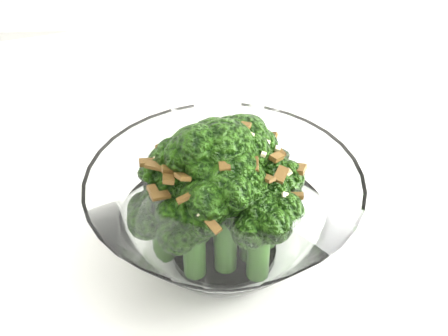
{
  "coord_description": "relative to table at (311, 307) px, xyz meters",
  "views": [
    {
      "loc": [
        0.06,
        -0.44,
        1.11
      ],
      "look_at": [
        0.08,
        -0.09,
        0.83
      ],
      "focal_mm": 55.0,
      "sensor_mm": 36.0,
      "label": 1
    }
  ],
  "objects": [
    {
      "name": "broccoli_dish",
      "position": [
        -0.07,
        -0.0,
        0.11
      ],
      "size": [
        0.19,
        0.19,
        0.12
      ],
      "color": "white",
      "rests_on": "table"
    },
    {
      "name": "table",
      "position": [
        0.0,
        0.0,
        0.0
      ],
      "size": [
        1.36,
        1.07,
        0.75
      ],
      "color": "white",
      "rests_on": "ground"
    }
  ]
}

